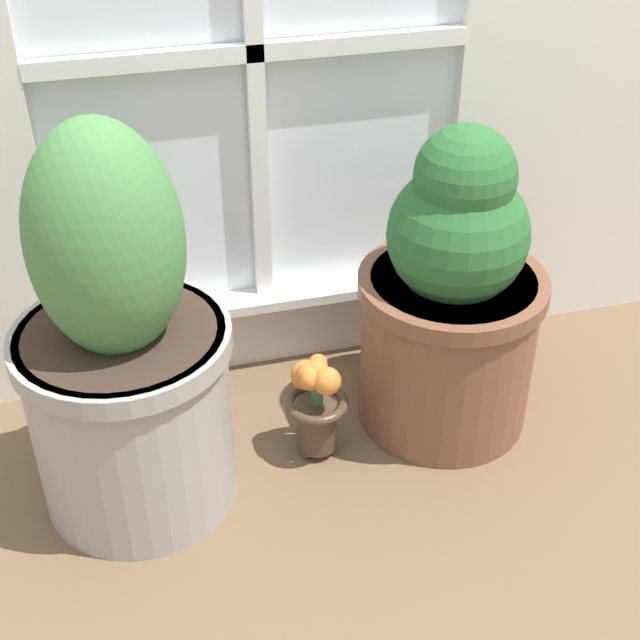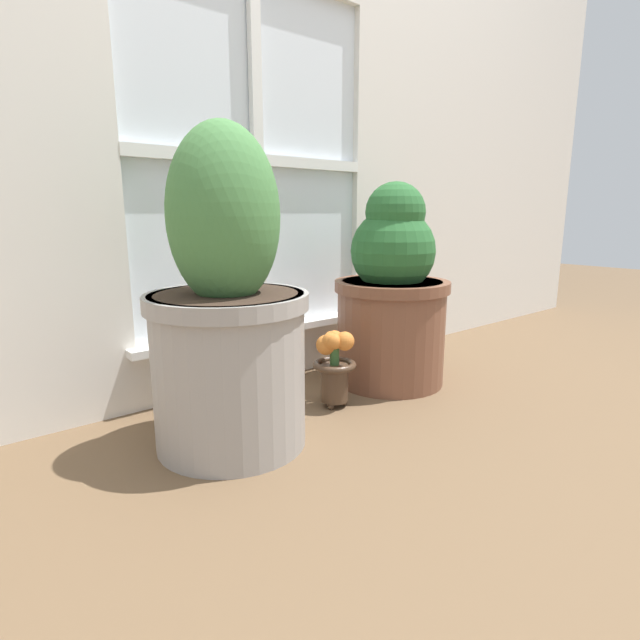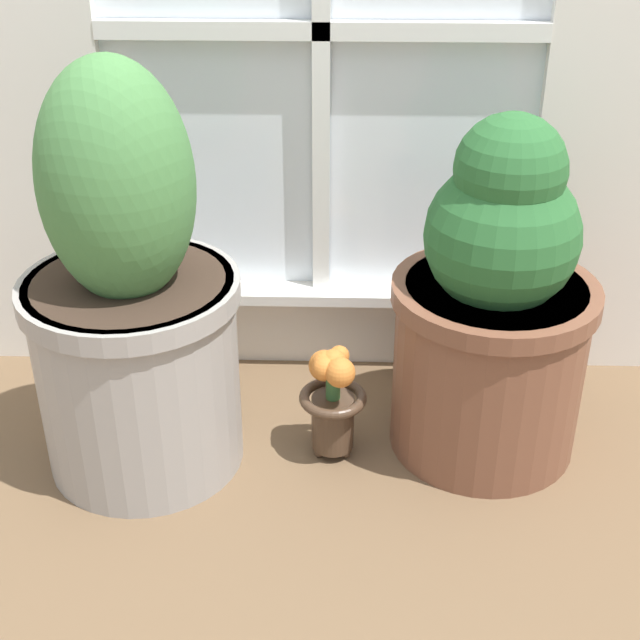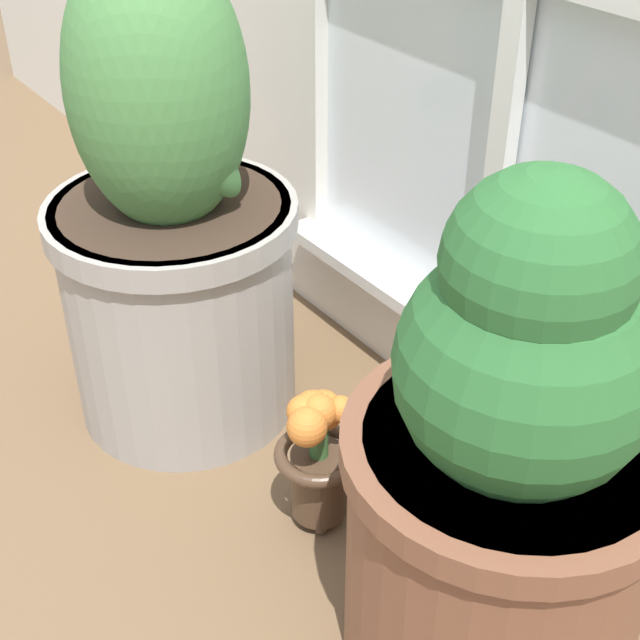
% 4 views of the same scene
% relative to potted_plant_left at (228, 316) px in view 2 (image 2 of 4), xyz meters
% --- Properties ---
extents(ground_plane, '(10.00, 10.00, 0.00)m').
position_rel_potted_plant_left_xyz_m(ground_plane, '(0.34, -0.19, -0.34)').
color(ground_plane, brown).
extents(potted_plant_left, '(0.40, 0.40, 0.80)m').
position_rel_potted_plant_left_xyz_m(potted_plant_left, '(0.00, 0.00, 0.00)').
color(potted_plant_left, '#9E9993').
rests_on(potted_plant_left, ground_plane).
extents(potted_plant_right, '(0.39, 0.39, 0.69)m').
position_rel_potted_plant_left_xyz_m(potted_plant_right, '(0.67, 0.07, -0.03)').
color(potted_plant_right, brown).
rests_on(potted_plant_right, ground_plane).
extents(flower_vase, '(0.13, 0.13, 0.24)m').
position_rel_potted_plant_left_xyz_m(flower_vase, '(0.37, 0.02, -0.20)').
color(flower_vase, '#473323').
rests_on(flower_vase, ground_plane).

